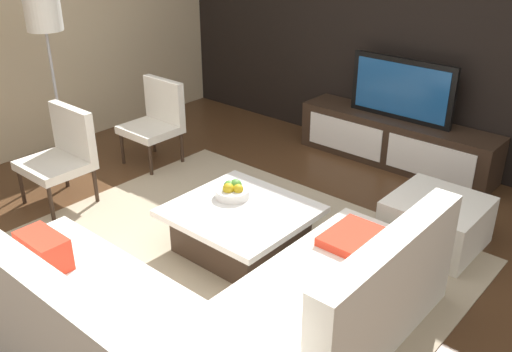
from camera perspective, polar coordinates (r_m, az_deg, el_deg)
The scene contains 13 objects.
ground_plane at distance 4.40m, azimuth -1.41°, elevation -8.54°, with size 14.00×14.00×0.00m, color #4C301C.
feature_wall_back at distance 6.00m, azimuth 16.60°, elevation 14.45°, with size 6.40×0.12×2.80m, color black.
side_wall_left at distance 6.43m, azimuth -22.59°, elevation 14.29°, with size 0.12×5.20×2.80m, color #C6B28E.
area_rug at distance 4.45m, azimuth -2.37°, elevation -8.00°, with size 3.33×2.65×0.01m, color tan.
media_console at distance 6.06m, azimuth 13.99°, elevation 3.44°, with size 2.10×0.47×0.50m.
television at distance 5.87m, azimuth 14.58°, elevation 8.52°, with size 1.11×0.06×0.63m.
sectional_couch at distance 3.45m, azimuth -5.17°, elevation -14.11°, with size 2.36×2.32×0.80m.
coffee_table at distance 4.41m, azimuth -1.53°, elevation -5.34°, with size 1.01×0.96×0.38m.
accent_chair_near at distance 5.34m, azimuth -19.01°, elevation 2.44°, with size 0.58×0.53×0.87m.
floor_lamp at distance 5.72m, azimuth -20.67°, elevation 14.23°, with size 0.33×0.33×1.75m.
ottoman at distance 4.72m, azimuth 17.79°, elevation -4.47°, with size 0.70×0.70×0.40m, color white.
fruit_bowl at distance 4.46m, azimuth -2.40°, elevation -1.50°, with size 0.28×0.28×0.14m.
accent_chair_far at distance 5.96m, azimuth -10.05°, elevation 5.93°, with size 0.54×0.50×0.87m.
Camera 1 is at (2.45, -2.67, 2.49)m, focal length 39.38 mm.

